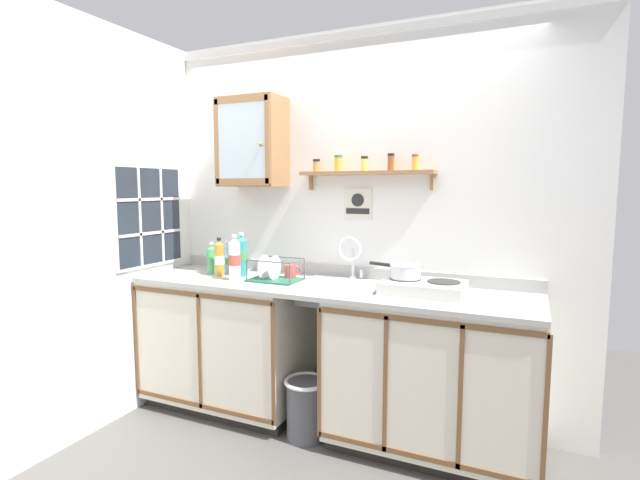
# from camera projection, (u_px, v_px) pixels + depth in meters

# --- Properties ---
(floor) EXTENTS (5.66, 5.66, 0.00)m
(floor) POSITION_uv_depth(u_px,v_px,m) (303.00, 448.00, 2.85)
(floor) COLOR #565451
(floor) RESTS_ON ground
(back_wall) EXTENTS (3.26, 0.07, 2.64)m
(back_wall) POSITION_uv_depth(u_px,v_px,m) (343.00, 224.00, 3.29)
(back_wall) COLOR white
(back_wall) RESTS_ON ground
(side_wall_left) EXTENTS (0.05, 3.42, 2.64)m
(side_wall_left) POSITION_uv_depth(u_px,v_px,m) (93.00, 229.00, 3.00)
(side_wall_left) COLOR white
(side_wall_left) RESTS_ON ground
(lower_cabinet_run) EXTENTS (1.14, 0.64, 0.92)m
(lower_cabinet_run) POSITION_uv_depth(u_px,v_px,m) (229.00, 343.00, 3.39)
(lower_cabinet_run) COLOR black
(lower_cabinet_run) RESTS_ON ground
(lower_cabinet_run_right) EXTENTS (1.22, 0.64, 0.92)m
(lower_cabinet_run_right) POSITION_uv_depth(u_px,v_px,m) (433.00, 376.00, 2.79)
(lower_cabinet_run_right) COLOR black
(lower_cabinet_run_right) RESTS_ON ground
(countertop) EXTENTS (2.62, 0.67, 0.03)m
(countertop) POSITION_uv_depth(u_px,v_px,m) (324.00, 287.00, 3.03)
(countertop) COLOR #B2B2AD
(countertop) RESTS_ON lower_cabinet_run
(backsplash) EXTENTS (2.62, 0.02, 0.08)m
(backsplash) POSITION_uv_depth(u_px,v_px,m) (341.00, 271.00, 3.30)
(backsplash) COLOR #B2B2AD
(backsplash) RESTS_ON countertop
(sink) EXTENTS (0.54, 0.47, 0.41)m
(sink) POSITION_uv_depth(u_px,v_px,m) (341.00, 288.00, 3.02)
(sink) COLOR silver
(sink) RESTS_ON countertop
(hot_plate_stove) EXTENTS (0.48, 0.34, 0.08)m
(hot_plate_stove) POSITION_uv_depth(u_px,v_px,m) (423.00, 287.00, 2.78)
(hot_plate_stove) COLOR silver
(hot_plate_stove) RESTS_ON countertop
(saucepan) EXTENTS (0.34, 0.19, 0.09)m
(saucepan) POSITION_uv_depth(u_px,v_px,m) (405.00, 271.00, 2.84)
(saucepan) COLOR silver
(saucepan) RESTS_ON hot_plate_stove
(bottle_water_blue_0) EXTENTS (0.08, 0.08, 0.24)m
(bottle_water_blue_0) POSITION_uv_depth(u_px,v_px,m) (228.00, 258.00, 3.44)
(bottle_water_blue_0) COLOR #8CB7E0
(bottle_water_blue_0) RESTS_ON countertop
(bottle_soda_green_1) EXTENTS (0.07, 0.07, 0.23)m
(bottle_soda_green_1) POSITION_uv_depth(u_px,v_px,m) (212.00, 259.00, 3.42)
(bottle_soda_green_1) COLOR #4CB266
(bottle_soda_green_1) RESTS_ON countertop
(bottle_detergent_teal_2) EXTENTS (0.08, 0.08, 0.31)m
(bottle_detergent_teal_2) POSITION_uv_depth(u_px,v_px,m) (242.00, 256.00, 3.32)
(bottle_detergent_teal_2) COLOR teal
(bottle_detergent_teal_2) RESTS_ON countertop
(bottle_juice_amber_3) EXTENTS (0.07, 0.07, 0.27)m
(bottle_juice_amber_3) POSITION_uv_depth(u_px,v_px,m) (219.00, 259.00, 3.32)
(bottle_juice_amber_3) COLOR gold
(bottle_juice_amber_3) RESTS_ON countertop
(bottle_opaque_white_4) EXTENTS (0.08, 0.08, 0.31)m
(bottle_opaque_white_4) POSITION_uv_depth(u_px,v_px,m) (235.00, 259.00, 3.17)
(bottle_opaque_white_4) COLOR white
(bottle_opaque_white_4) RESTS_ON countertop
(dish_rack) EXTENTS (0.35, 0.23, 0.17)m
(dish_rack) POSITION_uv_depth(u_px,v_px,m) (274.00, 275.00, 3.16)
(dish_rack) COLOR #26664C
(dish_rack) RESTS_ON countertop
(mug) EXTENTS (0.10, 0.10, 0.10)m
(mug) POSITION_uv_depth(u_px,v_px,m) (291.00, 272.00, 3.23)
(mug) COLOR #B24C47
(mug) RESTS_ON countertop
(wall_cabinet) EXTENTS (0.46, 0.30, 0.62)m
(wall_cabinet) POSITION_uv_depth(u_px,v_px,m) (252.00, 142.00, 3.34)
(wall_cabinet) COLOR #996B42
(spice_shelf) EXTENTS (0.91, 0.14, 0.23)m
(spice_shelf) POSITION_uv_depth(u_px,v_px,m) (364.00, 171.00, 3.10)
(spice_shelf) COLOR #996B42
(warning_sign) EXTENTS (0.20, 0.01, 0.22)m
(warning_sign) POSITION_uv_depth(u_px,v_px,m) (358.00, 204.00, 3.20)
(warning_sign) COLOR silver
(window) EXTENTS (0.03, 0.65, 0.73)m
(window) POSITION_uv_depth(u_px,v_px,m) (150.00, 216.00, 3.40)
(window) COLOR #262D38
(trash_bin) EXTENTS (0.28, 0.28, 0.38)m
(trash_bin) POSITION_uv_depth(u_px,v_px,m) (306.00, 407.00, 2.96)
(trash_bin) COLOR #4C4C51
(trash_bin) RESTS_ON ground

